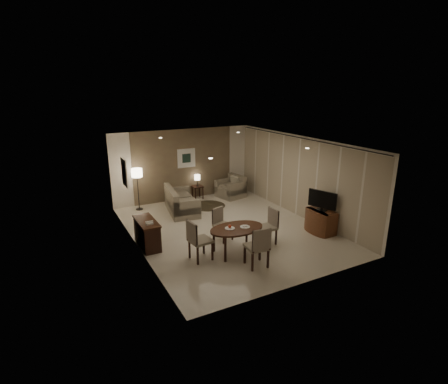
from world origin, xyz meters
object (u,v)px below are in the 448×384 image
armchair (231,187)px  chair_right (266,227)px  chair_left (201,240)px  side_table (198,192)px  console_desk (147,233)px  sofa (182,200)px  chair_far (223,225)px  floor_lamp (138,189)px  dining_table (237,240)px  tv_cabinet (321,221)px  chair_near (257,246)px

armchair → chair_right: bearing=-28.1°
chair_left → side_table: (1.94, 4.63, -0.28)m
console_desk → chair_left: size_ratio=1.13×
sofa → side_table: 1.59m
chair_far → floor_lamp: 3.97m
chair_left → chair_right: chair_left is taller
dining_table → side_table: (0.95, 4.72, -0.10)m
tv_cabinet → armchair: bearing=99.4°
chair_far → side_table: (0.90, 3.88, -0.22)m
tv_cabinet → chair_far: bearing=163.0°
sofa → armchair: bearing=-64.2°
chair_near → chair_far: (-0.02, 1.70, -0.06)m
armchair → sofa: bearing=-85.4°
chair_far → chair_right: (0.95, -0.76, 0.03)m
floor_lamp → armchair: bearing=-3.6°
chair_far → armchair: bearing=38.3°
chair_far → side_table: bearing=57.1°
chair_far → armchair: chair_far is taller
chair_far → armchair: 4.06m
chair_right → side_table: chair_right is taller
chair_far → chair_left: (-1.04, -0.75, 0.06)m
chair_near → side_table: chair_near is taller
side_table → chair_right: bearing=-89.4°
dining_table → chair_right: (1.00, 0.08, 0.15)m
chair_left → side_table: chair_left is taller
chair_right → armchair: bearing=163.1°
chair_near → side_table: (0.88, 5.57, -0.27)m
chair_left → chair_right: bearing=-96.5°
console_desk → tv_cabinet: size_ratio=1.33×
console_desk → sofa: sofa is taller
dining_table → chair_near: bearing=-85.5°
chair_left → floor_lamp: bearing=-0.8°
console_desk → tv_cabinet: console_desk is taller
chair_near → chair_left: chair_left is taller
console_desk → chair_left: (0.99, -1.38, 0.16)m
sofa → side_table: size_ratio=3.63×
floor_lamp → tv_cabinet: bearing=-46.5°
armchair → chair_left: bearing=-49.5°
dining_table → chair_right: bearing=4.7°
tv_cabinet → chair_left: (-3.90, 0.12, 0.18)m
console_desk → dining_table: 2.47m
floor_lamp → sofa: bearing=-36.5°
dining_table → chair_near: (0.07, -0.85, 0.18)m
armchair → side_table: 1.33m
side_table → console_desk: bearing=-132.0°
console_desk → chair_near: size_ratio=1.14×
console_desk → chair_right: bearing=-25.0°
console_desk → armchair: armchair is taller
sofa → chair_left: bearing=175.3°
chair_far → armchair: (2.15, 3.45, -0.05)m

